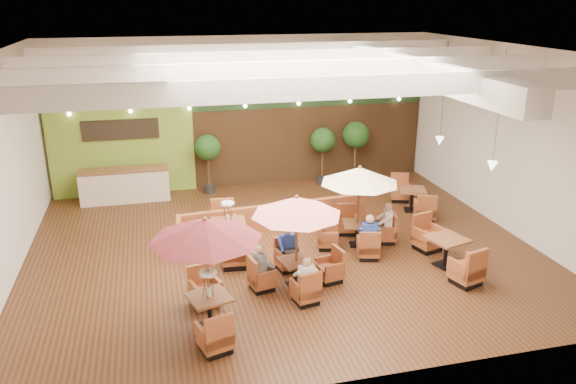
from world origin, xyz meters
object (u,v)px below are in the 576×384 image
object	(u,v)px
diner_0	(306,274)
diner_1	(288,244)
table_1	(296,224)
table_0	(206,245)
diner_4	(386,218)
table_3	(218,235)
topiary_2	(356,137)
service_counter	(125,185)
table_4	(446,252)
topiary_1	(323,142)
diner_2	(262,262)
topiary_0	(208,150)
booth_divider	(275,217)
diner_3	(369,232)
table_5	(412,200)
table_2	(359,191)

from	to	relation	value
diner_0	diner_1	world-z (taller)	diner_1
table_1	table_0	bearing A→B (deg)	-161.34
table_0	diner_4	size ratio (longest dim) A/B	3.40
table_3	topiary_2	world-z (taller)	topiary_2
table_3	diner_1	size ratio (longest dim) A/B	3.90
service_counter	table_4	size ratio (longest dim) A/B	1.04
topiary_1	diner_2	distance (m)	8.48
topiary_0	diner_4	distance (m)	7.24
topiary_0	diner_1	xyz separation A→B (m)	(1.30, -6.63, -0.87)
booth_divider	diner_3	xyz separation A→B (m)	(2.02, -2.58, 0.36)
table_1	topiary_0	size ratio (longest dim) A/B	1.11
topiary_2	table_1	bearing A→B (deg)	-119.83
table_3	diner_2	size ratio (longest dim) A/B	3.93
topiary_1	diner_1	size ratio (longest dim) A/B	2.96
service_counter	table_0	size ratio (longest dim) A/B	1.14
table_4	topiary_0	distance (m)	9.27
table_4	table_5	size ratio (longest dim) A/B	1.07
table_5	topiary_2	world-z (taller)	topiary_2
table_3	diner_4	xyz separation A→B (m)	(4.78, -0.59, 0.28)
diner_1	diner_4	xyz separation A→B (m)	(3.17, 1.00, 0.01)
table_3	topiary_1	distance (m)	6.92
table_0	diner_3	bearing A→B (deg)	10.71
booth_divider	topiary_1	bearing A→B (deg)	50.60
service_counter	diner_0	bearing A→B (deg)	-62.55
table_1	table_4	world-z (taller)	table_1
service_counter	table_1	distance (m)	8.50
table_1	topiary_1	xyz separation A→B (m)	(2.99, 7.50, -0.01)
diner_4	topiary_0	bearing A→B (deg)	54.99
service_counter	topiary_2	xyz separation A→B (m)	(8.54, 0.20, 1.16)
table_5	table_3	bearing A→B (deg)	-148.07
table_4	topiary_1	bearing A→B (deg)	82.39
diner_3	diner_2	bearing A→B (deg)	-145.97
topiary_2	diner_1	world-z (taller)	topiary_2
table_1	table_2	size ratio (longest dim) A/B	0.98
table_1	table_2	world-z (taller)	table_2
topiary_0	diner_3	xyz separation A→B (m)	(3.60, -6.50, -0.84)
booth_divider	table_4	size ratio (longest dim) A/B	2.08
diner_1	table_4	bearing A→B (deg)	164.42
table_4	diner_4	world-z (taller)	diner_4
table_0	diner_0	distance (m)	2.62
service_counter	table_1	world-z (taller)	table_1
table_2	topiary_1	xyz separation A→B (m)	(0.70, 5.63, -0.02)
topiary_0	diner_2	bearing A→B (deg)	-86.69
table_5	diner_2	bearing A→B (deg)	-127.14
table_2	table_4	world-z (taller)	table_2
booth_divider	table_2	distance (m)	2.92
topiary_0	diner_0	xyz separation A→B (m)	(1.30, -8.36, -0.88)
service_counter	diner_1	size ratio (longest dim) A/B	4.07
table_4	topiary_0	size ratio (longest dim) A/B	1.33
table_0	diner_3	size ratio (longest dim) A/B	3.12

